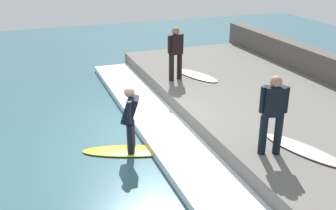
{
  "coord_description": "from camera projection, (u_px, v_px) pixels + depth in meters",
  "views": [
    {
      "loc": [
        -2.11,
        -7.75,
        4.07
      ],
      "look_at": [
        0.78,
        0.0,
        0.7
      ],
      "focal_mm": 42.0,
      "sensor_mm": 36.0,
      "label": 1
    }
  ],
  "objects": [
    {
      "name": "surfer_waiting_far",
      "position": [
        273.0,
        111.0,
        6.97
      ],
      "size": [
        0.48,
        0.32,
        1.51
      ],
      "color": "black",
      "rests_on": "concrete_ledge"
    },
    {
      "name": "surfboard_waiting_near",
      "position": [
        197.0,
        75.0,
        11.56
      ],
      "size": [
        1.03,
        1.69,
        0.06
      ],
      "color": "beige",
      "rests_on": "concrete_ledge"
    },
    {
      "name": "surfboard_waiting_far",
      "position": [
        304.0,
        150.0,
        7.36
      ],
      "size": [
        0.98,
        1.75,
        0.06
      ],
      "color": "beige",
      "rests_on": "concrete_ledge"
    },
    {
      "name": "ground_plane",
      "position": [
        136.0,
        138.0,
        8.94
      ],
      "size": [
        28.0,
        28.0,
        0.0
      ],
      "primitive_type": "plane",
      "color": "#335B66"
    },
    {
      "name": "wave_foam_crest",
      "position": [
        164.0,
        130.0,
        9.13
      ],
      "size": [
        1.16,
        10.84,
        0.17
      ],
      "primitive_type": "cube",
      "color": "silver",
      "rests_on": "ground_plane"
    },
    {
      "name": "surfer_riding",
      "position": [
        130.0,
        116.0,
        8.01
      ],
      "size": [
        0.48,
        0.57,
        1.41
      ],
      "color": "black",
      "rests_on": "surfboard_riding"
    },
    {
      "name": "surfboard_riding",
      "position": [
        132.0,
        151.0,
        8.32
      ],
      "size": [
        2.13,
        1.19,
        0.06
      ],
      "color": "yellow",
      "rests_on": "ground_plane"
    },
    {
      "name": "surfer_waiting_near",
      "position": [
        176.0,
        51.0,
        10.97
      ],
      "size": [
        0.5,
        0.32,
        1.5
      ],
      "color": "black",
      "rests_on": "concrete_ledge"
    },
    {
      "name": "concrete_ledge",
      "position": [
        266.0,
        108.0,
        9.97
      ],
      "size": [
        4.4,
        11.41,
        0.49
      ],
      "primitive_type": "cube",
      "color": "#66635E",
      "rests_on": "ground_plane"
    }
  ]
}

